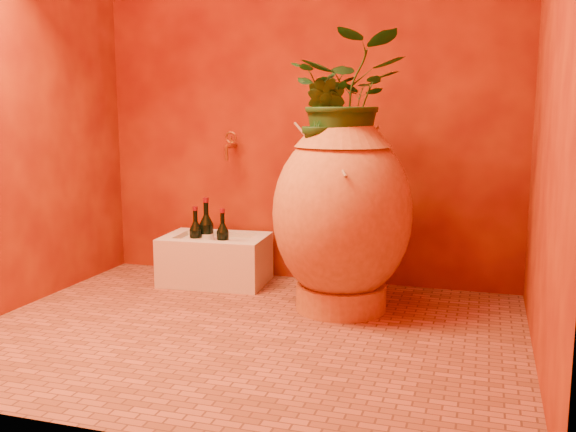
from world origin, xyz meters
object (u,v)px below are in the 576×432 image
(wine_bottle_a, at_px, (223,242))
(wine_bottle_c, at_px, (196,240))
(wall_tap, at_px, (230,144))
(wine_bottle_b, at_px, (207,236))
(stone_basin, at_px, (216,260))
(amphora, at_px, (342,213))

(wine_bottle_a, relative_size, wine_bottle_c, 0.98)
(wall_tap, bearing_deg, wine_bottle_a, -79.97)
(wine_bottle_b, relative_size, wine_bottle_c, 1.15)
(stone_basin, xyz_separation_m, wall_tap, (0.04, 0.16, 0.67))
(wine_bottle_a, xyz_separation_m, wine_bottle_b, (-0.12, 0.05, 0.02))
(wine_bottle_a, relative_size, wine_bottle_b, 0.85)
(wine_bottle_c, bearing_deg, wine_bottle_b, 48.04)
(stone_basin, bearing_deg, wine_bottle_c, -144.39)
(stone_basin, height_order, wall_tap, wall_tap)
(amphora, bearing_deg, wine_bottle_b, 162.97)
(wine_bottle_c, bearing_deg, wine_bottle_a, 1.48)
(wine_bottle_a, height_order, wall_tap, wall_tap)
(wine_bottle_b, height_order, wine_bottle_c, wine_bottle_b)
(stone_basin, xyz_separation_m, wine_bottle_c, (-0.09, -0.07, 0.13))
(wine_bottle_b, distance_m, wall_tap, 0.56)
(amphora, relative_size, wine_bottle_a, 3.34)
(wine_bottle_c, height_order, wall_tap, wall_tap)
(amphora, bearing_deg, wine_bottle_a, 163.59)
(stone_basin, bearing_deg, wall_tap, 77.96)
(wine_bottle_a, bearing_deg, wine_bottle_c, -178.52)
(wine_bottle_a, height_order, wine_bottle_b, wine_bottle_b)
(wine_bottle_b, bearing_deg, wall_tap, 65.50)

